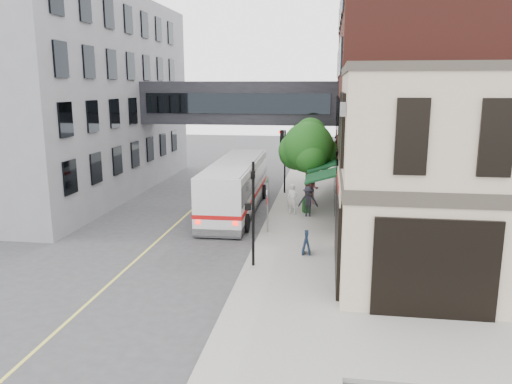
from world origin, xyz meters
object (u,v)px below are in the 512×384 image
(pedestrian_c, at_px, (308,201))
(bus, at_px, (236,184))
(sandwich_board, at_px, (306,243))
(pedestrian_b, at_px, (311,189))
(pedestrian_a, at_px, (292,199))
(newspaper_box, at_px, (306,205))

(pedestrian_c, bearing_deg, bus, 165.24)
(sandwich_board, bearing_deg, pedestrian_b, 87.49)
(pedestrian_b, xyz_separation_m, sandwich_board, (0.15, -9.91, -0.45))
(pedestrian_a, distance_m, sandwich_board, 7.39)
(bus, xyz_separation_m, pedestrian_b, (4.58, 2.20, -0.64))
(pedestrian_a, height_order, pedestrian_c, pedestrian_a)
(bus, height_order, pedestrian_a, bus)
(pedestrian_c, bearing_deg, sandwich_board, -90.91)
(pedestrian_a, relative_size, sandwich_board, 1.73)
(newspaper_box, height_order, sandwich_board, sandwich_board)
(pedestrian_b, distance_m, pedestrian_c, 3.16)
(newspaper_box, bearing_deg, bus, 159.03)
(bus, distance_m, pedestrian_b, 5.12)
(bus, bearing_deg, pedestrian_b, 25.67)
(newspaper_box, bearing_deg, pedestrian_a, -176.39)
(pedestrian_c, relative_size, newspaper_box, 2.07)
(pedestrian_a, distance_m, newspaper_box, 1.04)
(pedestrian_a, bearing_deg, newspaper_box, 44.98)
(pedestrian_a, xyz_separation_m, sandwich_board, (1.19, -7.28, -0.38))
(pedestrian_b, height_order, pedestrian_c, pedestrian_b)
(pedestrian_a, relative_size, newspaper_box, 2.10)
(bus, relative_size, pedestrian_c, 6.53)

